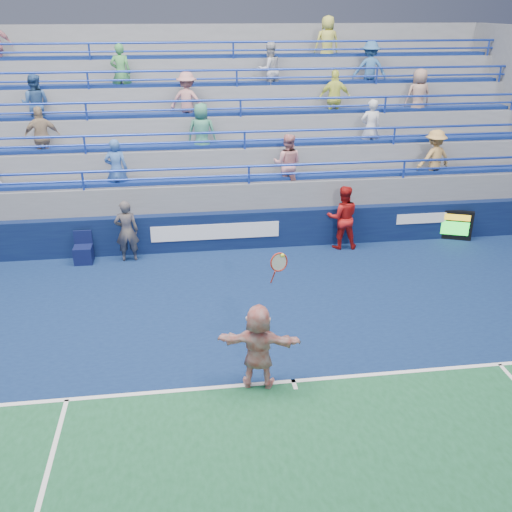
{
  "coord_description": "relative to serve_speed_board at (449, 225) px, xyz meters",
  "views": [
    {
      "loc": [
        -1.86,
        -8.6,
        6.46
      ],
      "look_at": [
        -0.37,
        2.5,
        1.5
      ],
      "focal_mm": 40.0,
      "sensor_mm": 36.0,
      "label": 1
    }
  ],
  "objects": [
    {
      "name": "ground",
      "position": [
        -5.95,
        -6.35,
        -0.46
      ],
      "size": [
        120.0,
        120.0,
        0.0
      ],
      "primitive_type": "plane",
      "color": "#333538"
    },
    {
      "name": "sponsor_wall",
      "position": [
        -5.95,
        0.15,
        0.09
      ],
      "size": [
        18.0,
        0.32,
        1.1
      ],
      "color": "#0A133B",
      "rests_on": "ground"
    },
    {
      "name": "bleacher_stand",
      "position": [
        -5.96,
        3.92,
        1.09
      ],
      "size": [
        18.0,
        5.6,
        6.13
      ],
      "color": "slate",
      "rests_on": "ground"
    },
    {
      "name": "serve_speed_board",
      "position": [
        0.0,
        0.0,
        0.0
      ],
      "size": [
        1.28,
        0.6,
        0.91
      ],
      "color": "black",
      "rests_on": "ground"
    },
    {
      "name": "judge_chair",
      "position": [
        -10.56,
        -0.3,
        -0.18
      ],
      "size": [
        0.49,
        0.49,
        0.86
      ],
      "color": "#0C133D",
      "rests_on": "ground"
    },
    {
      "name": "tennis_player",
      "position": [
        -6.61,
        -6.33,
        0.37
      ],
      "size": [
        1.6,
        0.8,
        2.65
      ],
      "color": "white",
      "rests_on": "ground"
    },
    {
      "name": "line_judge",
      "position": [
        -9.36,
        -0.31,
        0.4
      ],
      "size": [
        0.65,
        0.45,
        1.72
      ],
      "primitive_type": "imported",
      "rotation": [
        0.0,
        0.0,
        3.21
      ],
      "color": "#131A36",
      "rests_on": "ground"
    },
    {
      "name": "ball_girl",
      "position": [
        -3.35,
        -0.21,
        0.47
      ],
      "size": [
        0.96,
        0.79,
        1.85
      ],
      "primitive_type": "imported",
      "rotation": [
        0.0,
        0.0,
        3.04
      ],
      "color": "#A91413",
      "rests_on": "ground"
    }
  ]
}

